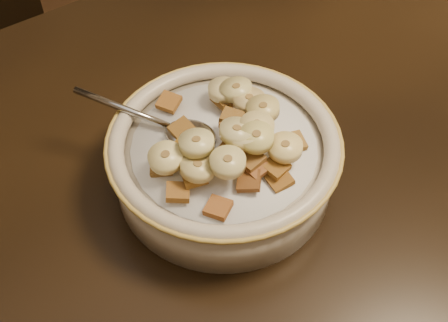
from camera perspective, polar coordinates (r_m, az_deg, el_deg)
table at (r=0.51m, az=-5.61°, el=-15.65°), size 1.41×0.92×0.04m
cereal_bowl at (r=0.54m, az=-0.00°, el=-0.32°), size 0.21×0.21×0.05m
milk at (r=0.52m, az=-0.00°, el=1.44°), size 0.17×0.17×0.00m
spoon at (r=0.53m, az=-3.43°, el=2.70°), size 0.06×0.06×0.01m
cereal_square_0 at (r=0.56m, az=0.26°, el=6.60°), size 0.03×0.03×0.01m
cereal_square_1 at (r=0.49m, az=0.22°, el=0.53°), size 0.03×0.03×0.01m
cereal_square_2 at (r=0.49m, az=-3.01°, el=-1.69°), size 0.03×0.03×0.01m
cereal_square_3 at (r=0.55m, az=0.02°, el=6.25°), size 0.02×0.02×0.01m
cereal_square_4 at (r=0.56m, az=0.58°, el=6.55°), size 0.03×0.03×0.01m
cereal_square_5 at (r=0.51m, az=-3.90°, el=1.53°), size 0.03×0.03×0.01m
cereal_square_6 at (r=0.49m, az=2.76°, el=0.16°), size 0.02×0.02×0.01m
cereal_square_7 at (r=0.55m, az=0.10°, el=6.53°), size 0.03×0.03×0.01m
cereal_square_8 at (r=0.48m, az=-4.72°, el=-3.17°), size 0.03×0.03×0.01m
cereal_square_9 at (r=0.50m, az=5.29°, el=-0.59°), size 0.02×0.02×0.01m
cereal_square_10 at (r=0.56m, az=-5.62°, el=5.99°), size 0.03×0.03×0.01m
cereal_square_11 at (r=0.50m, az=0.98°, el=3.32°), size 0.02×0.02×0.01m
cereal_square_12 at (r=0.52m, az=0.84°, el=4.45°), size 0.03×0.03×0.01m
cereal_square_13 at (r=0.52m, az=-4.25°, el=3.19°), size 0.02×0.02×0.01m
cereal_square_14 at (r=0.52m, az=7.10°, el=1.92°), size 0.02×0.02×0.01m
cereal_square_15 at (r=0.47m, az=-0.60°, el=-4.76°), size 0.03×0.03×0.01m
cereal_square_16 at (r=0.49m, az=2.56°, el=-2.04°), size 0.03×0.03×0.01m
cereal_square_17 at (r=0.50m, az=2.49°, el=1.89°), size 0.03×0.03×0.01m
cereal_square_18 at (r=0.49m, az=5.66°, el=-1.89°), size 0.02×0.02×0.01m
cereal_square_19 at (r=0.49m, az=3.25°, el=-0.65°), size 0.02×0.02×0.01m
cereal_square_20 at (r=0.50m, az=-6.36°, el=-0.45°), size 0.03×0.03×0.01m
banana_slice_0 at (r=0.49m, az=1.94°, el=2.64°), size 0.04×0.04×0.01m
banana_slice_1 at (r=0.50m, az=6.23°, el=1.39°), size 0.04×0.04×0.01m
banana_slice_2 at (r=0.49m, az=3.31°, el=2.41°), size 0.03×0.03×0.01m
banana_slice_3 at (r=0.49m, az=1.31°, el=3.02°), size 0.04×0.04×0.01m
banana_slice_4 at (r=0.50m, az=3.36°, el=3.49°), size 0.04×0.04×0.01m
banana_slice_5 at (r=0.49m, az=-5.93°, el=0.34°), size 0.04×0.04×0.01m
banana_slice_6 at (r=0.48m, az=-2.66°, el=-0.64°), size 0.04×0.04×0.02m
banana_slice_7 at (r=0.52m, az=3.98°, el=5.31°), size 0.04×0.04×0.01m
banana_slice_8 at (r=0.48m, az=-2.81°, el=1.85°), size 0.03×0.03×0.01m
banana_slice_9 at (r=0.55m, az=-0.02°, el=7.24°), size 0.04×0.04×0.01m
banana_slice_10 at (r=0.55m, az=1.25°, el=7.27°), size 0.04×0.04×0.02m
banana_slice_11 at (r=0.47m, az=0.39°, el=-0.12°), size 0.03×0.03×0.01m
banana_slice_12 at (r=0.54m, az=2.58°, el=6.17°), size 0.04×0.04×0.01m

